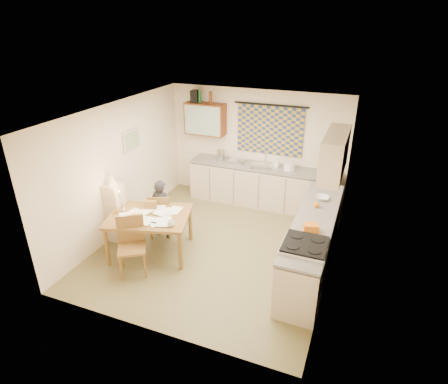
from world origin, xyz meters
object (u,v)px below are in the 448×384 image
at_px(chair_far, 161,222).
at_px(person, 162,209).
at_px(counter_back, 263,186).
at_px(dining_table, 151,233).
at_px(shelf_stand, 116,213).
at_px(stove, 302,272).
at_px(counter_right, 312,243).

distance_m(chair_far, person, 0.31).
height_order(counter_back, dining_table, counter_back).
bearing_deg(dining_table, shelf_stand, 154.83).
bearing_deg(shelf_stand, stove, -6.26).
bearing_deg(chair_far, dining_table, 80.65).
height_order(chair_far, person, person).
bearing_deg(counter_back, counter_right, -53.43).
distance_m(stove, chair_far, 2.98).
distance_m(stove, shelf_stand, 3.56).
distance_m(counter_right, stove, 0.90).
bearing_deg(shelf_stand, dining_table, -9.08).
bearing_deg(dining_table, stove, -21.50).
height_order(stove, chair_far, stove).
relative_size(dining_table, person, 1.38).
relative_size(chair_far, shelf_stand, 0.78).
bearing_deg(chair_far, counter_back, -147.57).
height_order(counter_back, shelf_stand, shelf_stand).
bearing_deg(stove, counter_right, 90.00).
bearing_deg(shelf_stand, counter_right, 8.28).
bearing_deg(counter_right, chair_far, -178.52).
relative_size(dining_table, shelf_stand, 1.40).
bearing_deg(person, counter_right, -174.57).
bearing_deg(shelf_stand, chair_far, 32.87).
xyz_separation_m(counter_back, dining_table, (-1.30, -2.57, -0.07)).
xyz_separation_m(stove, shelf_stand, (-3.54, 0.39, 0.08)).
distance_m(stove, dining_table, 2.74).
xyz_separation_m(stove, dining_table, (-2.73, 0.26, -0.11)).
bearing_deg(chair_far, shelf_stand, 10.85).
height_order(counter_right, shelf_stand, shelf_stand).
bearing_deg(counter_right, shelf_stand, -171.72).
xyz_separation_m(counter_right, dining_table, (-2.73, -0.64, -0.07)).
relative_size(counter_back, chair_far, 3.71).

